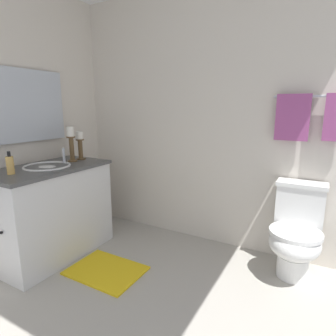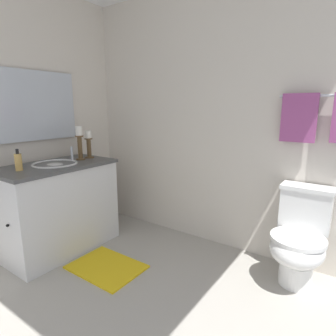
{
  "view_description": "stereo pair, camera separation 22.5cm",
  "coord_description": "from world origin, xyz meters",
  "px_view_note": "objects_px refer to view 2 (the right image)",
  "views": [
    {
      "loc": [
        1.03,
        -1.46,
        1.34
      ],
      "look_at": [
        -0.04,
        0.46,
        0.86
      ],
      "focal_mm": 29.86,
      "sensor_mm": 36.0,
      "label": 1
    },
    {
      "loc": [
        1.22,
        -1.34,
        1.34
      ],
      "look_at": [
        -0.04,
        0.46,
        0.86
      ],
      "focal_mm": 29.86,
      "sensor_mm": 36.0,
      "label": 2
    }
  ],
  "objects_px": {
    "sink_basin": "(55,168)",
    "toilet": "(299,240)",
    "mirror": "(32,106)",
    "bath_mat": "(106,267)",
    "towel_bar": "(325,95)",
    "candle_holder_short": "(80,142)",
    "vanity_cabinet": "(59,207)",
    "candle_holder_tall": "(89,144)",
    "soap_bottle": "(18,162)",
    "towel_near_vanity": "(299,118)"
  },
  "relations": [
    {
      "from": "sink_basin",
      "to": "toilet",
      "type": "xyz_separation_m",
      "value": [
        1.99,
        0.7,
        -0.43
      ]
    },
    {
      "from": "mirror",
      "to": "bath_mat",
      "type": "distance_m",
      "value": 1.62
    },
    {
      "from": "soap_bottle",
      "to": "sink_basin",
      "type": "bearing_deg",
      "value": 89.38
    },
    {
      "from": "candle_holder_short",
      "to": "bath_mat",
      "type": "relative_size",
      "value": 0.55
    },
    {
      "from": "candle_holder_tall",
      "to": "candle_holder_short",
      "type": "bearing_deg",
      "value": -84.72
    },
    {
      "from": "sink_basin",
      "to": "candle_holder_short",
      "type": "distance_m",
      "value": 0.36
    },
    {
      "from": "sink_basin",
      "to": "toilet",
      "type": "relative_size",
      "value": 0.54
    },
    {
      "from": "soap_bottle",
      "to": "bath_mat",
      "type": "bearing_deg",
      "value": 27.31
    },
    {
      "from": "mirror",
      "to": "towel_near_vanity",
      "type": "bearing_deg",
      "value": 22.9
    },
    {
      "from": "sink_basin",
      "to": "toilet",
      "type": "height_order",
      "value": "sink_basin"
    },
    {
      "from": "mirror",
      "to": "towel_bar",
      "type": "bearing_deg",
      "value": 21.87
    },
    {
      "from": "candle_holder_tall",
      "to": "soap_bottle",
      "type": "distance_m",
      "value": 0.73
    },
    {
      "from": "vanity_cabinet",
      "to": "sink_basin",
      "type": "bearing_deg",
      "value": 90.0
    },
    {
      "from": "toilet",
      "to": "candle_holder_short",
      "type": "bearing_deg",
      "value": -168.11
    },
    {
      "from": "sink_basin",
      "to": "soap_bottle",
      "type": "relative_size",
      "value": 2.23
    },
    {
      "from": "mirror",
      "to": "towel_bar",
      "type": "height_order",
      "value": "mirror"
    },
    {
      "from": "toilet",
      "to": "vanity_cabinet",
      "type": "bearing_deg",
      "value": -160.56
    },
    {
      "from": "mirror",
      "to": "toilet",
      "type": "relative_size",
      "value": 1.2
    },
    {
      "from": "toilet",
      "to": "bath_mat",
      "type": "distance_m",
      "value": 1.57
    },
    {
      "from": "vanity_cabinet",
      "to": "towel_near_vanity",
      "type": "distance_m",
      "value": 2.24
    },
    {
      "from": "candle_holder_tall",
      "to": "towel_bar",
      "type": "xyz_separation_m",
      "value": [
        2.03,
        0.52,
        0.45
      ]
    },
    {
      "from": "candle_holder_short",
      "to": "toilet",
      "type": "height_order",
      "value": "candle_holder_short"
    },
    {
      "from": "toilet",
      "to": "bath_mat",
      "type": "height_order",
      "value": "toilet"
    },
    {
      "from": "soap_bottle",
      "to": "towel_bar",
      "type": "bearing_deg",
      "value": 31.65
    },
    {
      "from": "mirror",
      "to": "bath_mat",
      "type": "bearing_deg",
      "value": 0.0
    },
    {
      "from": "candle_holder_tall",
      "to": "candle_holder_short",
      "type": "relative_size",
      "value": 0.84
    },
    {
      "from": "sink_basin",
      "to": "towel_bar",
      "type": "xyz_separation_m",
      "value": [
        2.02,
        0.92,
        0.63
      ]
    },
    {
      "from": "vanity_cabinet",
      "to": "candle_holder_short",
      "type": "height_order",
      "value": "candle_holder_short"
    },
    {
      "from": "sink_basin",
      "to": "bath_mat",
      "type": "xyz_separation_m",
      "value": [
        0.62,
        -0.0,
        -0.79
      ]
    },
    {
      "from": "vanity_cabinet",
      "to": "mirror",
      "type": "relative_size",
      "value": 1.16
    },
    {
      "from": "towel_near_vanity",
      "to": "sink_basin",
      "type": "bearing_deg",
      "value": -154.11
    },
    {
      "from": "candle_holder_short",
      "to": "towel_near_vanity",
      "type": "distance_m",
      "value": 1.98
    },
    {
      "from": "soap_bottle",
      "to": "toilet",
      "type": "xyz_separation_m",
      "value": [
        1.99,
        1.03,
        -0.54
      ]
    },
    {
      "from": "towel_bar",
      "to": "candle_holder_short",
      "type": "bearing_deg",
      "value": -162.4
    },
    {
      "from": "vanity_cabinet",
      "to": "sink_basin",
      "type": "xyz_separation_m",
      "value": [
        0.0,
        0.0,
        0.38
      ]
    },
    {
      "from": "candle_holder_short",
      "to": "soap_bottle",
      "type": "xyz_separation_m",
      "value": [
        -0.01,
        -0.61,
        -0.1
      ]
    },
    {
      "from": "bath_mat",
      "to": "soap_bottle",
      "type": "bearing_deg",
      "value": -152.69
    },
    {
      "from": "bath_mat",
      "to": "mirror",
      "type": "bearing_deg",
      "value": -180.0
    },
    {
      "from": "toilet",
      "to": "towel_near_vanity",
      "type": "distance_m",
      "value": 0.93
    },
    {
      "from": "mirror",
      "to": "candle_holder_tall",
      "type": "height_order",
      "value": "mirror"
    },
    {
      "from": "vanity_cabinet",
      "to": "towel_bar",
      "type": "distance_m",
      "value": 2.44
    },
    {
      "from": "vanity_cabinet",
      "to": "toilet",
      "type": "bearing_deg",
      "value": 19.44
    },
    {
      "from": "vanity_cabinet",
      "to": "toilet",
      "type": "height_order",
      "value": "vanity_cabinet"
    },
    {
      "from": "mirror",
      "to": "candle_holder_tall",
      "type": "bearing_deg",
      "value": 55.76
    },
    {
      "from": "candle_holder_tall",
      "to": "toilet",
      "type": "relative_size",
      "value": 0.37
    },
    {
      "from": "candle_holder_short",
      "to": "towel_bar",
      "type": "bearing_deg",
      "value": 17.6
    },
    {
      "from": "sink_basin",
      "to": "towel_bar",
      "type": "bearing_deg",
      "value": 24.54
    },
    {
      "from": "toilet",
      "to": "bath_mat",
      "type": "bearing_deg",
      "value": -152.77
    },
    {
      "from": "mirror",
      "to": "candle_holder_tall",
      "type": "xyz_separation_m",
      "value": [
        0.27,
        0.4,
        -0.38
      ]
    },
    {
      "from": "candle_holder_tall",
      "to": "towel_bar",
      "type": "height_order",
      "value": "towel_bar"
    }
  ]
}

